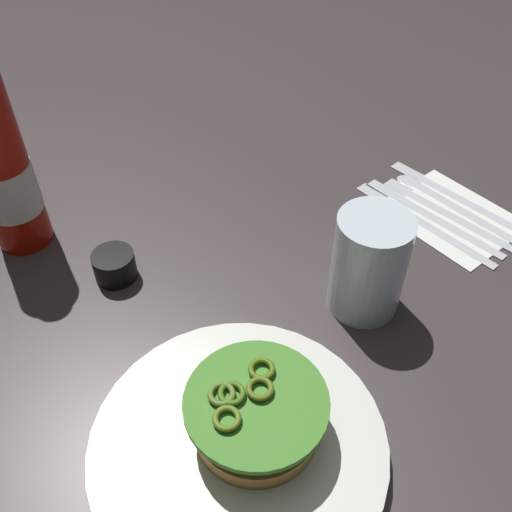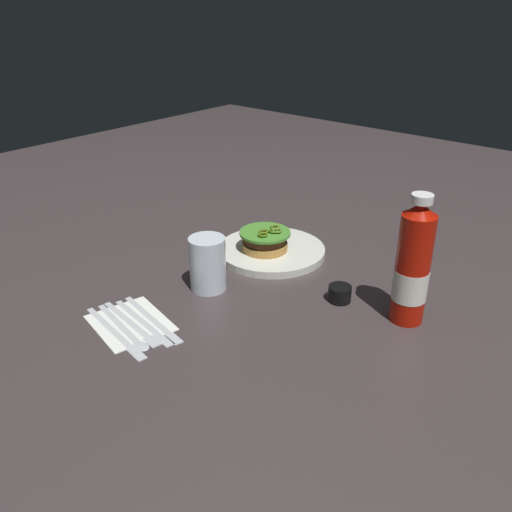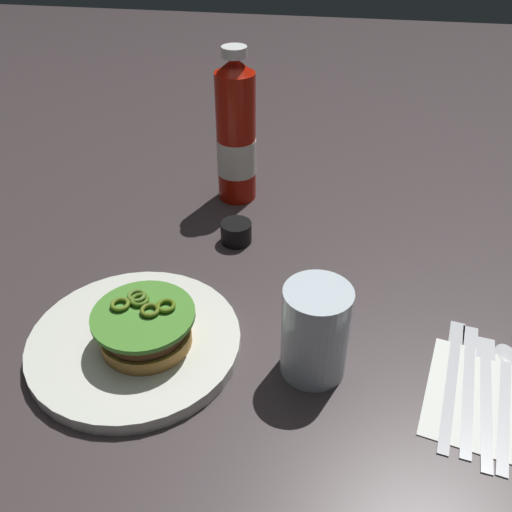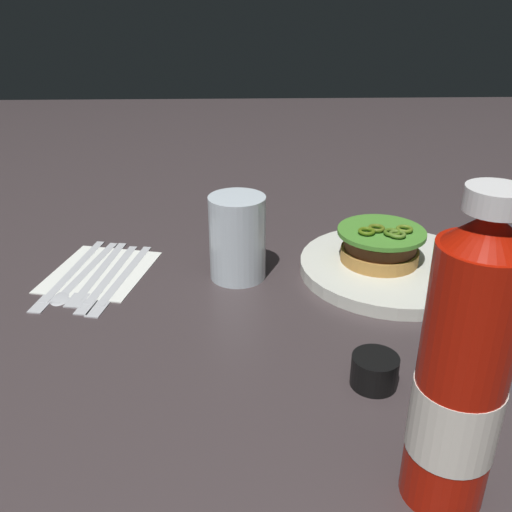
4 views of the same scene
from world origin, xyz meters
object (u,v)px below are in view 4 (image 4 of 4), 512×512
Objects in this scene: butter_knife at (66,275)px; water_glass at (237,238)px; ketchup_bottle at (461,378)px; steak_knife at (118,280)px; burger_sandwich at (380,245)px; condiment_cup at (374,371)px; spoon_utensil at (78,278)px; table_knife at (106,279)px; fork_utensil at (95,275)px; napkin at (100,271)px; dinner_plate at (392,267)px.

water_glass is at bearing 90.04° from butter_knife.
ketchup_bottle is 0.49m from steak_knife.
water_glass is (0.01, -0.20, 0.02)m from burger_sandwich.
condiment_cup is (0.24, 0.14, -0.04)m from water_glass.
burger_sandwich is 0.42m from spoon_utensil.
water_glass reaches higher than table_knife.
water_glass is 0.20m from fork_utensil.
napkin is at bearing -154.15° from table_knife.
burger_sandwich reaches higher than steak_knife.
butter_knife is at bearing -111.58° from spoon_utensil.
spoon_utensil is 0.02m from fork_utensil.
condiment_cup is 0.39m from table_knife.
fork_utensil reaches higher than napkin.
condiment_cup is at bearing 54.26° from fork_utensil.
burger_sandwich reaches higher than table_knife.
burger_sandwich is 0.79× the size of napkin.
ketchup_bottle is (0.38, -0.04, 0.07)m from burger_sandwich.
ketchup_bottle is at bearing -5.69° from burger_sandwich.
spoon_utensil is (-0.37, -0.38, -0.11)m from ketchup_bottle.
fork_utensil is (-0.24, -0.33, -0.01)m from condiment_cup.
napkin is 0.02m from fork_utensil.
ketchup_bottle is at bearing 45.70° from spoon_utensil.
butter_knife is at bearing -102.05° from table_knife.
fork_utensil is at bearing -88.85° from burger_sandwich.
table_knife is (0.01, -0.18, -0.05)m from water_glass.
dinner_plate reaches higher than napkin.
spoon_utensil is (0.01, 0.02, 0.00)m from butter_knife.
dinner_plate is 1.68× the size of napkin.
steak_knife is (-0.36, -0.32, -0.11)m from ketchup_bottle.
butter_knife is at bearing -89.11° from burger_sandwich.
burger_sandwich is 0.38m from table_knife.
dinner_plate is 0.25m from condiment_cup.
dinner_plate is 1.19× the size of butter_knife.
ketchup_bottle is at bearing 42.96° from table_knife.
steak_knife is at bearing -84.05° from water_glass.
napkin is 0.74× the size of steak_knife.
condiment_cup is 0.41m from fork_utensil.
fork_utensil is at bearing -89.60° from water_glass.
napkin is at bearing -92.26° from dinner_plate.
steak_knife is (0.00, 0.02, 0.00)m from table_knife.
water_glass is 0.23m from spoon_utensil.
napkin is (-0.26, -0.33, -0.01)m from condiment_cup.
fork_utensil is at bearing 88.21° from butter_knife.
burger_sandwich is 0.60× the size of table_knife.
spoon_utensil is 0.93× the size of steak_knife.
ketchup_bottle is 5.36× the size of condiment_cup.
fork_utensil is (0.00, -0.41, -0.00)m from dinner_plate.
burger_sandwich is 0.40m from fork_utensil.
fork_utensil is (-0.37, -0.36, -0.11)m from ketchup_bottle.
condiment_cup is 0.25× the size of spoon_utensil.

